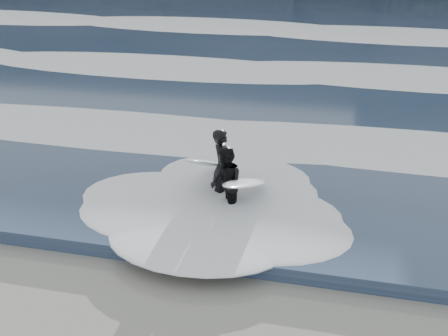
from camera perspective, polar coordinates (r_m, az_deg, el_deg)
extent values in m
cube|color=navy|center=(34.68, 10.04, 14.49)|extent=(90.00, 52.00, 0.30)
ellipsoid|color=white|center=(15.30, 4.81, 3.23)|extent=(60.00, 3.20, 0.20)
ellipsoid|color=white|center=(21.93, 7.66, 9.70)|extent=(60.00, 4.00, 0.24)
ellipsoid|color=white|center=(30.69, 9.54, 13.83)|extent=(60.00, 4.80, 0.30)
imported|color=black|center=(12.22, -0.18, 0.09)|extent=(0.51, 0.69, 1.75)
ellipsoid|color=silver|center=(12.34, -1.94, 0.51)|extent=(0.64, 2.11, 1.09)
imported|color=black|center=(11.66, 0.19, -1.58)|extent=(0.89, 0.96, 1.59)
ellipsoid|color=white|center=(11.56, 2.22, -1.53)|extent=(0.93, 2.18, 0.85)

